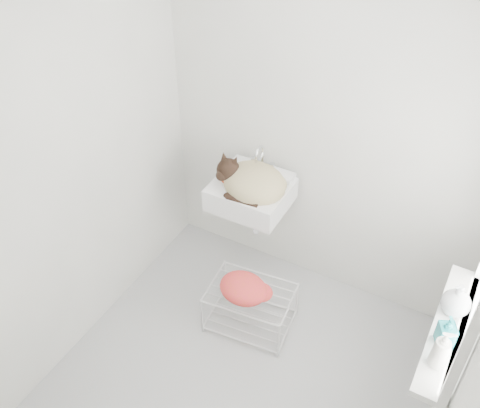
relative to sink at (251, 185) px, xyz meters
The scene contains 12 objects.
floor 1.19m from the sink, 62.50° to the right, with size 2.20×2.00×0.02m, color #A8A9AC.
back_wall 0.61m from the sink, 34.02° to the left, with size 2.20×0.02×2.50m, color white.
left_wall 1.10m from the sink, 134.01° to the right, with size 0.02×2.00×2.50m, color white.
windowsill 1.50m from the sink, 21.16° to the right, with size 0.16×0.88×0.04m, color white.
sink is the anchor object (origin of this frame).
faucet 0.23m from the sink, 90.00° to the left, with size 0.18×0.13×0.18m, color silver, non-canonical shape.
cat 0.05m from the sink, 54.69° to the right, with size 0.48×0.42×0.28m.
wire_rack 0.83m from the sink, 61.59° to the right, with size 0.54×0.37×0.32m, color silver.
towel 0.70m from the sink, 67.15° to the right, with size 0.32×0.23×0.13m, color #C96F00.
bottle_a 1.59m from the sink, 29.55° to the right, with size 0.07×0.07×0.19m, color white.
bottle_b 1.53m from the sink, 25.05° to the right, with size 0.08×0.08×0.18m, color teal.
bottle_c 1.45m from the sink, 17.45° to the right, with size 0.15×0.15×0.19m, color silver.
Camera 1 is at (0.92, -1.78, 3.03)m, focal length 41.01 mm.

